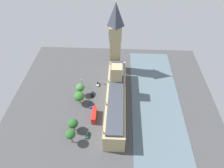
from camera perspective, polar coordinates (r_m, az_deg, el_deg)
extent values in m
plane|color=#424244|center=(128.91, 0.17, -6.38)|extent=(132.08, 132.08, 0.00)
cube|color=slate|center=(131.02, 12.50, -6.64)|extent=(31.15, 118.87, 0.25)
cube|color=tan|center=(124.25, 1.10, -4.58)|extent=(11.38, 62.08, 12.28)
cube|color=tan|center=(128.13, 1.30, 0.83)|extent=(6.64, 6.64, 23.60)
cube|color=#383D47|center=(119.20, 1.14, -2.34)|extent=(8.65, 59.60, 1.60)
cone|color=tan|center=(140.07, -0.65, 6.04)|extent=(1.20, 1.20, 2.42)
cone|color=tan|center=(125.62, -1.13, 0.98)|extent=(1.20, 1.20, 2.92)
cone|color=tan|center=(112.66, -1.72, -5.43)|extent=(1.20, 1.20, 2.73)
cone|color=tan|center=(101.52, -2.47, -13.40)|extent=(1.20, 1.20, 2.43)
cube|color=tan|center=(147.52, 0.93, 8.16)|extent=(7.44, 7.44, 26.82)
cube|color=tan|center=(137.89, 1.02, 14.33)|extent=(8.19, 8.19, 9.41)
cylinder|color=silver|center=(138.06, -0.80, 14.37)|extent=(0.25, 5.66, 5.66)
torus|color=black|center=(138.06, -0.80, 14.37)|extent=(0.24, 5.90, 5.90)
cylinder|color=silver|center=(141.62, 1.08, 15.16)|extent=(5.66, 0.25, 5.66)
torus|color=black|center=(141.62, 1.08, 15.16)|extent=(5.90, 0.24, 5.90)
pyramid|color=#383D47|center=(132.30, 1.09, 19.07)|extent=(8.19, 8.19, 15.58)
sphere|color=gold|center=(129.15, 1.14, 22.39)|extent=(0.80, 0.80, 0.80)
cube|color=silver|center=(142.65, -4.06, 0.00)|extent=(2.08, 4.23, 0.75)
cube|color=black|center=(142.33, -4.07, 0.27)|extent=(1.68, 2.40, 0.65)
cylinder|color=black|center=(141.90, -3.73, -0.47)|extent=(0.29, 0.69, 0.68)
cylinder|color=black|center=(142.01, -4.41, -0.47)|extent=(0.29, 0.69, 0.68)
cylinder|color=black|center=(143.82, -3.69, 0.26)|extent=(0.29, 0.69, 0.68)
cylinder|color=black|center=(143.93, -4.36, 0.25)|extent=(0.29, 0.69, 0.68)
cube|color=black|center=(135.79, -5.53, -2.90)|extent=(1.90, 4.59, 0.75)
cube|color=black|center=(135.45, -5.55, -2.63)|extent=(1.54, 2.59, 0.65)
cylinder|color=black|center=(134.99, -5.24, -3.46)|extent=(0.28, 0.69, 0.68)
cylinder|color=black|center=(135.16, -5.90, -3.45)|extent=(0.28, 0.69, 0.68)
cylinder|color=black|center=(136.98, -5.15, -2.58)|extent=(0.28, 0.69, 0.68)
cylinder|color=black|center=(137.14, -5.80, -2.57)|extent=(0.28, 0.69, 0.68)
cube|color=navy|center=(129.39, -5.89, -5.96)|extent=(2.14, 4.86, 0.75)
cube|color=black|center=(129.02, -5.90, -5.68)|extent=(1.72, 2.75, 0.65)
cylinder|color=black|center=(128.61, -5.54, -6.59)|extent=(0.29, 0.69, 0.68)
cylinder|color=black|center=(128.78, -6.30, -6.58)|extent=(0.29, 0.69, 0.68)
cylinder|color=black|center=(130.59, -5.46, -5.57)|extent=(0.29, 0.69, 0.68)
cylinder|color=black|center=(130.75, -6.21, -5.56)|extent=(0.29, 0.69, 0.68)
cube|color=red|center=(121.94, -5.07, -8.60)|extent=(2.68, 10.54, 4.20)
cube|color=black|center=(121.88, -5.07, -8.58)|extent=(2.73, 10.14, 0.70)
cylinder|color=black|center=(121.30, -4.63, -10.60)|extent=(0.37, 1.11, 1.10)
cylinder|color=black|center=(121.55, -5.73, -10.56)|extent=(0.37, 1.11, 1.10)
cylinder|color=black|center=(125.74, -4.33, -7.90)|extent=(0.37, 1.11, 1.10)
cylinder|color=black|center=(125.97, -5.38, -7.86)|extent=(0.37, 1.11, 1.10)
cube|color=#19472D|center=(116.53, -7.06, -14.09)|extent=(1.80, 4.60, 0.75)
cube|color=black|center=(116.07, -7.08, -13.81)|extent=(1.51, 2.58, 0.65)
cylinder|color=black|center=(115.96, -6.74, -14.83)|extent=(0.25, 0.68, 0.68)
cylinder|color=black|center=(116.20, -7.56, -14.77)|extent=(0.25, 0.68, 0.68)
cylinder|color=black|center=(117.51, -6.54, -13.62)|extent=(0.25, 0.68, 0.68)
cylinder|color=black|center=(117.75, -7.35, -13.56)|extent=(0.25, 0.68, 0.68)
cylinder|color=maroon|center=(142.69, -2.28, 0.09)|extent=(0.63, 0.63, 1.34)
sphere|color=#8C6647|center=(142.15, -2.29, 0.32)|extent=(0.26, 0.26, 0.26)
cube|color=gray|center=(142.80, -2.36, 0.16)|extent=(0.28, 0.30, 0.24)
cylinder|color=brown|center=(135.57, -8.77, -2.35)|extent=(0.56, 0.56, 4.87)
ellipsoid|color=#387533|center=(132.40, -8.97, -0.97)|extent=(5.63, 5.63, 4.78)
cylinder|color=brown|center=(113.99, -11.34, -15.05)|extent=(0.56, 0.56, 5.46)
ellipsoid|color=#235623|center=(110.04, -11.68, -13.74)|extent=(5.36, 5.36, 4.55)
cylinder|color=brown|center=(118.83, -10.71, -12.05)|extent=(0.56, 0.56, 3.84)
ellipsoid|color=#235623|center=(115.54, -10.98, -10.89)|extent=(5.80, 5.80, 4.93)
cylinder|color=brown|center=(131.25, -9.07, -4.76)|extent=(0.56, 0.56, 3.58)
ellipsoid|color=#2D6628|center=(128.12, -9.28, -3.47)|extent=(6.71, 6.71, 5.70)
cylinder|color=black|center=(140.43, -8.51, 0.09)|extent=(0.18, 0.18, 6.41)
sphere|color=#F2EAC6|center=(138.10, -8.65, 1.15)|extent=(0.56, 0.56, 0.56)
cylinder|color=black|center=(132.40, -9.17, -3.57)|extent=(0.18, 0.18, 5.64)
sphere|color=#F2EAC6|center=(130.18, -9.32, -2.64)|extent=(0.56, 0.56, 0.56)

